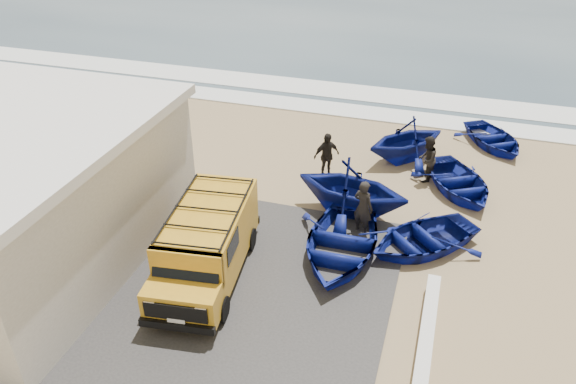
# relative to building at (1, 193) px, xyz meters

# --- Properties ---
(ground) EXTENTS (160.00, 160.00, 0.00)m
(ground) POSITION_rel_building_xyz_m (7.50, 2.00, -2.16)
(ground) COLOR #A1875D
(slab) EXTENTS (12.00, 10.00, 0.05)m
(slab) POSITION_rel_building_xyz_m (5.50, -0.00, -2.14)
(slab) COLOR #3C3937
(slab) RESTS_ON ground
(surf_line) EXTENTS (180.00, 1.60, 0.06)m
(surf_line) POSITION_rel_building_xyz_m (7.50, 14.00, -2.13)
(surf_line) COLOR white
(surf_line) RESTS_ON ground
(surf_wash) EXTENTS (180.00, 2.20, 0.04)m
(surf_wash) POSITION_rel_building_xyz_m (7.50, 16.50, -2.14)
(surf_wash) COLOR white
(surf_wash) RESTS_ON ground
(building) EXTENTS (8.40, 9.40, 4.30)m
(building) POSITION_rel_building_xyz_m (0.00, 0.00, 0.00)
(building) COLOR silver
(building) RESTS_ON ground
(parapet) EXTENTS (0.35, 6.00, 0.55)m
(parapet) POSITION_rel_building_xyz_m (12.50, -1.00, -1.89)
(parapet) COLOR silver
(parapet) RESTS_ON ground
(van) EXTENTS (2.58, 5.25, 2.17)m
(van) POSITION_rel_building_xyz_m (6.13, 0.77, -1.00)
(van) COLOR gold
(van) RESTS_ON ground
(boat_near_left) EXTENTS (3.34, 4.63, 0.95)m
(boat_near_left) POSITION_rel_building_xyz_m (9.62, 2.83, -1.69)
(boat_near_left) COLOR navy
(boat_near_left) RESTS_ON ground
(boat_near_right) EXTENTS (4.58, 4.56, 0.78)m
(boat_near_right) POSITION_rel_building_xyz_m (11.98, 3.91, -1.77)
(boat_near_right) COLOR navy
(boat_near_right) RESTS_ON ground
(boat_mid_left) EXTENTS (4.39, 3.95, 2.05)m
(boat_mid_left) POSITION_rel_building_xyz_m (9.44, 5.25, -1.14)
(boat_mid_left) COLOR navy
(boat_mid_left) RESTS_ON ground
(boat_mid_right) EXTENTS (4.17, 4.59, 0.78)m
(boat_mid_right) POSITION_rel_building_xyz_m (12.89, 7.85, -1.77)
(boat_mid_right) COLOR navy
(boat_mid_right) RESTS_ON ground
(boat_far_left) EXTENTS (4.60, 4.60, 1.84)m
(boat_far_left) POSITION_rel_building_xyz_m (10.71, 9.76, -1.24)
(boat_far_left) COLOR navy
(boat_far_left) RESTS_ON ground
(boat_far_right) EXTENTS (3.90, 4.21, 0.71)m
(boat_far_right) POSITION_rel_building_xyz_m (14.13, 12.09, -1.81)
(boat_far_right) COLOR navy
(boat_far_right) RESTS_ON ground
(fisherman_front) EXTENTS (0.83, 0.72, 1.92)m
(fisherman_front) POSITION_rel_building_xyz_m (10.02, 4.22, -1.20)
(fisherman_front) COLOR black
(fisherman_front) RESTS_ON ground
(fisherman_middle) EXTENTS (0.80, 0.97, 1.80)m
(fisherman_middle) POSITION_rel_building_xyz_m (11.65, 8.32, -1.27)
(fisherman_middle) COLOR black
(fisherman_middle) RESTS_ON ground
(fisherman_back) EXTENTS (1.08, 1.04, 1.81)m
(fisherman_back) POSITION_rel_building_xyz_m (8.01, 7.47, -1.26)
(fisherman_back) COLOR black
(fisherman_back) RESTS_ON ground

